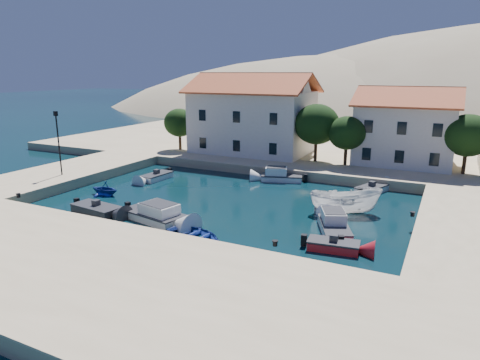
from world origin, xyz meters
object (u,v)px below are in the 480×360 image
building_mid (406,125)px  lamppost (58,137)px  cabin_cruiser_south (153,214)px  boat_east (345,213)px  rowboat_south (195,239)px  cabin_cruiser_east (334,226)px  building_left (253,112)px

building_mid → lamppost: (-29.50, -21.00, -0.47)m
lamppost → building_mid: bearing=35.4°
building_mid → cabin_cruiser_south: size_ratio=1.88×
boat_east → rowboat_south: bearing=115.7°
rowboat_south → boat_east: 12.54m
cabin_cruiser_east → boat_east: bearing=-19.8°
cabin_cruiser_south → lamppost: bearing=175.2°
building_left → building_mid: bearing=3.2°
building_mid → rowboat_south: building_mid is taller
rowboat_south → cabin_cruiser_east: bearing=-46.6°
cabin_cruiser_east → boat_east: size_ratio=0.85×
building_left → cabin_cruiser_south: (3.02, -24.42, -5.46)m
building_left → cabin_cruiser_south: bearing=-83.0°
lamppost → rowboat_south: lamppost is taller
building_left → rowboat_south: size_ratio=3.50×
lamppost → boat_east: lamppost is taller
lamppost → building_left: bearing=60.1°
building_mid → cabin_cruiser_south: 29.89m
cabin_cruiser_east → building_left: bearing=14.0°
rowboat_south → building_mid: bearing=-10.3°
building_mid → cabin_cruiser_east: 22.57m
building_left → cabin_cruiser_east: bearing=-52.8°
cabin_cruiser_south → building_mid: bearing=71.6°
building_mid → cabin_cruiser_south: building_mid is taller
lamppost → cabin_cruiser_east: lamppost is taller
lamppost → rowboat_south: size_ratio=1.48×
rowboat_south → boat_east: (7.81, 9.81, 0.00)m
lamppost → boat_east: size_ratio=1.10×
building_left → rowboat_south: (7.86, -26.27, -5.94)m
rowboat_south → boat_east: bearing=-28.4°
cabin_cruiser_east → cabin_cruiser_south: bearing=81.7°
cabin_cruiser_south → cabin_cruiser_east: 13.38m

